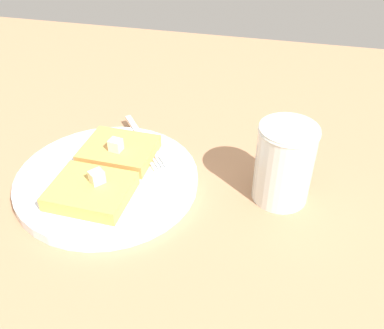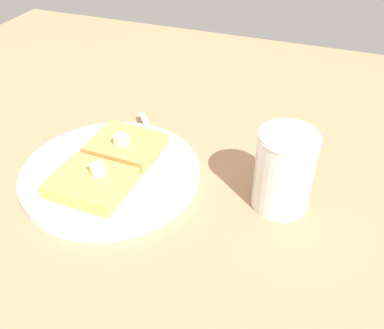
% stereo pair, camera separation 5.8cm
% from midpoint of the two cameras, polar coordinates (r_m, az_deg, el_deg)
% --- Properties ---
extents(table_surface, '(1.17, 1.17, 0.02)m').
position_cam_midpoint_polar(table_surface, '(0.67, -8.10, -0.44)').
color(table_surface, '#A97A56').
rests_on(table_surface, ground).
extents(plate, '(0.26, 0.26, 0.02)m').
position_cam_midpoint_polar(plate, '(0.63, -8.22, -1.16)').
color(plate, silver).
rests_on(plate, table_surface).
extents(toast_slice_left, '(0.09, 0.11, 0.02)m').
position_cam_midpoint_polar(toast_slice_left, '(0.65, -6.32, 2.38)').
color(toast_slice_left, '#D4984C').
rests_on(toast_slice_left, plate).
extents(toast_slice_middle, '(0.09, 0.11, 0.02)m').
position_cam_midpoint_polar(toast_slice_middle, '(0.59, -10.61, -2.54)').
color(toast_slice_middle, gold).
rests_on(toast_slice_middle, plate).
extents(butter_pat_primary, '(0.02, 0.02, 0.02)m').
position_cam_midpoint_polar(butter_pat_primary, '(0.64, -6.69, 3.34)').
color(butter_pat_primary, '#F5EFC3').
rests_on(butter_pat_primary, toast_slice_left).
extents(butter_pat_secondary, '(0.02, 0.02, 0.02)m').
position_cam_midpoint_polar(butter_pat_secondary, '(0.58, -9.77, -0.78)').
color(butter_pat_secondary, '#F2EECB').
rests_on(butter_pat_secondary, toast_slice_middle).
extents(fork, '(0.14, 0.11, 0.00)m').
position_cam_midpoint_polar(fork, '(0.68, -2.75, 3.10)').
color(fork, silver).
rests_on(fork, plate).
extents(syrup_jar, '(0.08, 0.08, 0.11)m').
position_cam_midpoint_polar(syrup_jar, '(0.57, 14.99, -1.17)').
color(syrup_jar, '#441D0C').
rests_on(syrup_jar, table_surface).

